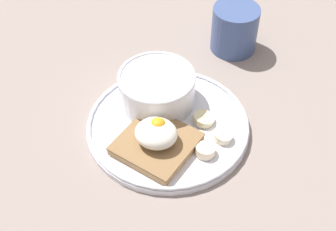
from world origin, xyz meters
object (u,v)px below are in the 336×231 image
at_px(toast_slice, 158,144).
at_px(banana_slice_front, 224,135).
at_px(banana_slice_back, 204,119).
at_px(oatmeal_bowl, 157,88).
at_px(poached_egg, 158,133).
at_px(banana_slice_left, 205,150).
at_px(coffee_mug, 235,28).

distance_m(toast_slice, banana_slice_front, 0.10).
bearing_deg(banana_slice_back, toast_slice, 56.94).
relative_size(oatmeal_bowl, banana_slice_back, 2.53).
bearing_deg(banana_slice_back, poached_egg, 56.45).
height_order(oatmeal_bowl, poached_egg, oatmeal_bowl).
height_order(banana_slice_left, banana_slice_back, same).
xyz_separation_m(toast_slice, banana_slice_left, (-0.07, -0.01, -0.00)).
relative_size(toast_slice, banana_slice_front, 4.10).
distance_m(banana_slice_front, coffee_mug, 0.24).
xyz_separation_m(oatmeal_bowl, banana_slice_left, (-0.11, 0.08, -0.02)).
relative_size(banana_slice_left, banana_slice_back, 0.75).
xyz_separation_m(poached_egg, coffee_mug, (-0.04, -0.28, 0.00)).
bearing_deg(poached_egg, coffee_mug, -98.00).
distance_m(banana_slice_front, banana_slice_back, 0.04).
relative_size(oatmeal_bowl, toast_slice, 0.97).
bearing_deg(coffee_mug, banana_slice_front, 101.48).
bearing_deg(banana_slice_left, oatmeal_bowl, -36.19).
bearing_deg(banana_slice_back, banana_slice_left, 109.88).
distance_m(poached_egg, banana_slice_left, 0.08).
bearing_deg(banana_slice_left, coffee_mug, -83.63).
relative_size(toast_slice, coffee_mug, 1.51).
distance_m(oatmeal_bowl, toast_slice, 0.10).
height_order(oatmeal_bowl, banana_slice_left, oatmeal_bowl).
distance_m(toast_slice, coffee_mug, 0.29).
distance_m(poached_egg, banana_slice_back, 0.09).
bearing_deg(poached_egg, banana_slice_left, -170.09).
bearing_deg(coffee_mug, banana_slice_left, 96.37).
bearing_deg(banana_slice_left, poached_egg, 9.91).
distance_m(banana_slice_left, coffee_mug, 0.27).
distance_m(poached_egg, coffee_mug, 0.29).
bearing_deg(banana_slice_left, toast_slice, 10.80).
bearing_deg(toast_slice, coffee_mug, -97.94).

